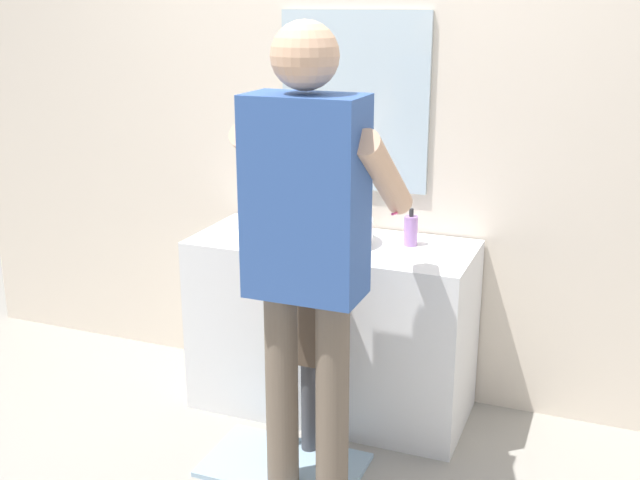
# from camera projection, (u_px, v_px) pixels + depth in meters

# --- Properties ---
(ground_plane) EXTENTS (14.00, 14.00, 0.00)m
(ground_plane) POSITION_uv_depth(u_px,v_px,m) (307.00, 437.00, 3.41)
(ground_plane) COLOR #9E998E
(back_wall) EXTENTS (4.40, 0.10, 2.70)m
(back_wall) POSITION_uv_depth(u_px,v_px,m) (358.00, 110.00, 3.57)
(back_wall) COLOR beige
(back_wall) RESTS_ON ground
(vanity_cabinet) EXTENTS (1.25, 0.54, 0.81)m
(vanity_cabinet) POSITION_uv_depth(u_px,v_px,m) (332.00, 326.00, 3.56)
(vanity_cabinet) COLOR white
(vanity_cabinet) RESTS_ON ground
(sink_basin) EXTENTS (0.37, 0.37, 0.11)m
(sink_basin) POSITION_uv_depth(u_px,v_px,m) (331.00, 230.00, 3.41)
(sink_basin) COLOR white
(sink_basin) RESTS_ON vanity_cabinet
(faucet) EXTENTS (0.18, 0.14, 0.18)m
(faucet) POSITION_uv_depth(u_px,v_px,m) (348.00, 213.00, 3.60)
(faucet) COLOR #B7BABF
(faucet) RESTS_ON vanity_cabinet
(toothbrush_cup) EXTENTS (0.07, 0.07, 0.21)m
(toothbrush_cup) POSITION_uv_depth(u_px,v_px,m) (267.00, 225.00, 3.51)
(toothbrush_cup) COLOR #D86666
(toothbrush_cup) RESTS_ON vanity_cabinet
(soap_bottle) EXTENTS (0.06, 0.06, 0.16)m
(soap_bottle) POSITION_uv_depth(u_px,v_px,m) (411.00, 230.00, 3.37)
(soap_bottle) COLOR #B27FC6
(soap_bottle) RESTS_ON vanity_cabinet
(bath_mat) EXTENTS (0.64, 0.40, 0.02)m
(bath_mat) POSITION_uv_depth(u_px,v_px,m) (284.00, 465.00, 3.19)
(bath_mat) COLOR #99B7CC
(bath_mat) RESTS_ON ground
(child_toddler) EXTENTS (0.29, 0.29, 0.93)m
(child_toddler) POSITION_uv_depth(u_px,v_px,m) (297.00, 328.00, 3.16)
(child_toddler) COLOR #47474C
(child_toddler) RESTS_ON ground
(adult_parent) EXTENTS (0.55, 0.58, 1.77)m
(adult_parent) POSITION_uv_depth(u_px,v_px,m) (308.00, 227.00, 2.74)
(adult_parent) COLOR #6B5B4C
(adult_parent) RESTS_ON ground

